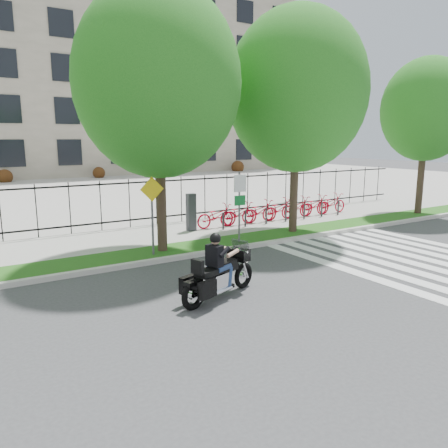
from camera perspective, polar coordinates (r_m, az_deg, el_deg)
ground at (r=11.58m, az=10.10°, el=-8.20°), size 120.00×120.00×0.00m
curb at (r=14.70m, az=-0.71°, el=-3.55°), size 60.00×0.20×0.15m
grass_verge at (r=15.40m, az=-2.37°, el=-2.87°), size 60.00×1.50×0.15m
sidewalk at (r=17.56m, az=-6.45°, el=-1.18°), size 60.00×3.50×0.15m
plaza at (r=34.05m, az=-19.52°, el=4.17°), size 80.00×34.00×0.10m
crosswalk_stripes at (r=15.13m, az=23.79°, el=-4.35°), size 5.70×8.00×0.01m
iron_fence at (r=18.94m, az=-8.84°, el=2.96°), size 30.00×0.06×2.00m
office_building at (r=53.81m, az=-25.25°, el=16.69°), size 60.00×21.90×20.15m
lamp_post_right at (r=26.55m, az=8.91°, el=9.72°), size 1.06×0.70×4.25m
street_tree_1 at (r=14.30m, az=-8.63°, el=17.88°), size 5.19×5.19×8.35m
street_tree_2 at (r=17.38m, az=9.50°, el=16.76°), size 5.32×5.32×8.47m
street_tree_3 at (r=23.56m, az=24.94°, el=13.38°), size 4.25×4.25×7.45m
bike_share_station at (r=19.93m, az=7.01°, el=1.93°), size 8.91×0.86×1.50m
sign_pole_regulatory at (r=15.39m, az=2.06°, el=3.44°), size 0.50×0.09×2.50m
sign_pole_warning at (r=13.82m, az=-9.37°, el=2.43°), size 0.78×0.09×2.49m
motorcycle_rider at (r=10.50m, az=-0.61°, el=-6.27°), size 2.47×1.20×1.97m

